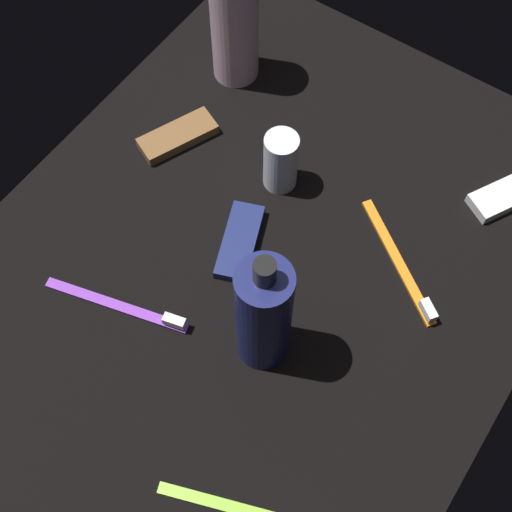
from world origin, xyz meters
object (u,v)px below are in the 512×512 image
object	(u,v)px
toothbrush_orange	(402,267)
snack_bar_white	(509,194)
lotion_bottle	(264,315)
toothbrush_purple	(125,307)
deodorant_stick	(281,161)
snack_bar_navy	(240,242)
snack_bar_brown	(178,136)
toothbrush_lime	(253,512)
bodywash_bottle	(234,23)

from	to	relation	value
toothbrush_orange	snack_bar_white	size ratio (longest dim) A/B	1.49
lotion_bottle	toothbrush_purple	bearing A→B (deg)	-70.97
deodorant_stick	snack_bar_navy	bearing A→B (deg)	6.60
toothbrush_orange	toothbrush_purple	size ratio (longest dim) A/B	0.88
snack_bar_navy	snack_bar_white	world-z (taller)	same
snack_bar_brown	snack_bar_white	size ratio (longest dim) A/B	1.00
toothbrush_lime	snack_bar_brown	size ratio (longest dim) A/B	1.66
bodywash_bottle	snack_bar_navy	bearing A→B (deg)	36.42
bodywash_bottle	toothbrush_orange	world-z (taller)	bodywash_bottle
snack_bar_white	lotion_bottle	bearing A→B (deg)	6.01
snack_bar_navy	toothbrush_lime	bearing A→B (deg)	16.07
toothbrush_orange	toothbrush_purple	xyz separation A→B (cm)	(23.03, -24.08, 0.00)
lotion_bottle	snack_bar_navy	size ratio (longest dim) A/B	1.97
toothbrush_purple	snack_bar_navy	world-z (taller)	toothbrush_purple
toothbrush_lime	bodywash_bottle	bearing A→B (deg)	-142.86
snack_bar_brown	toothbrush_orange	bearing A→B (deg)	113.41
toothbrush_purple	toothbrush_lime	distance (cm)	27.23
snack_bar_brown	snack_bar_white	xyz separation A→B (cm)	(-16.72, 40.02, 0.00)
lotion_bottle	deodorant_stick	distance (cm)	23.14
bodywash_bottle	lotion_bottle	bearing A→B (deg)	39.73
snack_bar_brown	snack_bar_white	bearing A→B (deg)	136.07
lotion_bottle	snack_bar_brown	bearing A→B (deg)	-124.30
toothbrush_orange	toothbrush_purple	world-z (taller)	same
bodywash_bottle	toothbrush_purple	world-z (taller)	bodywash_bottle
toothbrush_lime	snack_bar_brown	xyz separation A→B (cm)	(-33.13, -35.20, 0.14)
lotion_bottle	snack_bar_navy	distance (cm)	15.75
toothbrush_orange	toothbrush_lime	size ratio (longest dim) A/B	0.90
toothbrush_lime	snack_bar_navy	xyz separation A→B (cm)	(-24.76, -19.20, 0.14)
bodywash_bottle	toothbrush_orange	distance (cm)	38.27
toothbrush_purple	snack_bar_white	xyz separation A→B (cm)	(-39.74, 30.10, 0.14)
lotion_bottle	toothbrush_lime	size ratio (longest dim) A/B	1.18
deodorant_stick	snack_bar_white	world-z (taller)	deodorant_stick
snack_bar_navy	toothbrush_purple	bearing A→B (deg)	-44.26
snack_bar_brown	snack_bar_navy	size ratio (longest dim) A/B	1.00
deodorant_stick	snack_bar_brown	bearing A→B (deg)	-81.33
bodywash_bottle	deodorant_stick	distance (cm)	19.96
toothbrush_purple	snack_bar_brown	xyz separation A→B (cm)	(-23.02, -9.92, 0.14)
bodywash_bottle	toothbrush_lime	size ratio (longest dim) A/B	1.13
snack_bar_brown	snack_bar_white	world-z (taller)	same
lotion_bottle	snack_bar_brown	size ratio (longest dim) A/B	1.97
lotion_bottle	deodorant_stick	size ratio (longest dim) A/B	2.37
lotion_bottle	deodorant_stick	world-z (taller)	lotion_bottle
toothbrush_lime	snack_bar_white	size ratio (longest dim) A/B	1.66
toothbrush_purple	snack_bar_brown	world-z (taller)	toothbrush_purple
lotion_bottle	bodywash_bottle	world-z (taller)	lotion_bottle
deodorant_stick	snack_bar_navy	size ratio (longest dim) A/B	0.83
toothbrush_orange	snack_bar_navy	bearing A→B (deg)	-65.04
bodywash_bottle	deodorant_stick	size ratio (longest dim) A/B	2.26
toothbrush_purple	deodorant_stick	bearing A→B (deg)	169.12
bodywash_bottle	snack_bar_white	xyz separation A→B (cm)	(-2.60, 40.61, -8.22)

